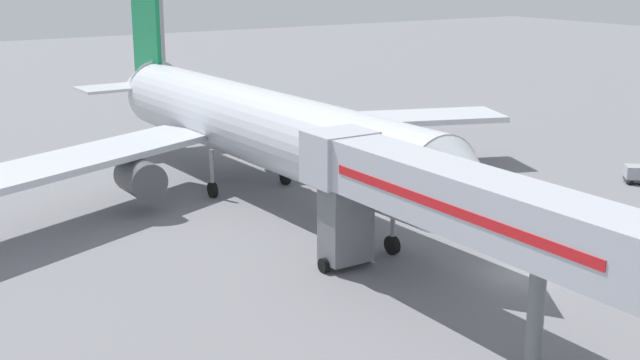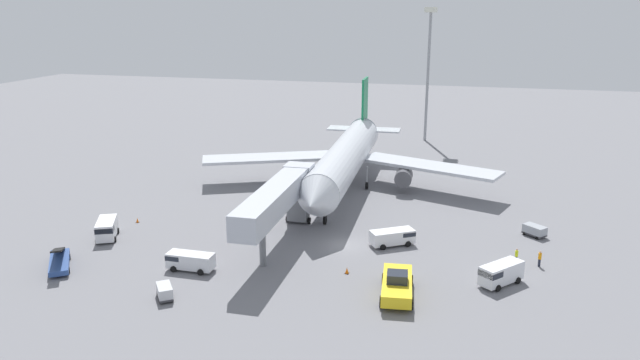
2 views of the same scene
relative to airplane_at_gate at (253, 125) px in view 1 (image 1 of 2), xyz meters
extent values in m
plane|color=slate|center=(4.41, -21.87, -5.00)|extent=(300.00, 300.00, 0.00)
cylinder|color=silver|center=(0.06, -1.48, 0.05)|extent=(6.63, 36.38, 5.29)
cone|color=silver|center=(0.81, -21.72, 0.05)|extent=(5.34, 4.48, 5.18)
cone|color=silver|center=(-0.74, 19.94, 0.45)|extent=(5.27, 6.85, 5.02)
cube|color=#147A47|center=(-0.68, 18.27, 5.34)|extent=(0.55, 5.25, 8.46)
cube|color=silver|center=(2.51, 17.92, 0.71)|extent=(6.48, 4.04, 0.24)
cube|color=silver|center=(-3.83, 17.68, 0.71)|extent=(6.48, 4.04, 0.24)
cube|color=silver|center=(12.06, 1.96, -1.14)|extent=(21.61, 12.10, 0.44)
cube|color=silver|center=(-12.18, 1.06, -1.14)|extent=(21.39, 13.40, 0.44)
cylinder|color=#4C4C51|center=(8.53, 0.56, -2.67)|extent=(2.62, 3.34, 2.50)
cylinder|color=#4C4C51|center=(-8.55, -0.08, -2.67)|extent=(2.62, 3.34, 2.50)
cylinder|color=gray|center=(0.58, -15.59, -2.99)|extent=(0.28, 0.28, 2.92)
cylinder|color=black|center=(0.58, -15.59, -4.45)|extent=(0.39, 1.11, 1.10)
cylinder|color=gray|center=(3.01, 0.80, -2.99)|extent=(0.28, 0.28, 2.92)
cylinder|color=black|center=(3.01, 0.80, -4.45)|extent=(0.39, 1.11, 1.10)
cylinder|color=gray|center=(-3.06, 0.57, -2.99)|extent=(0.28, 0.28, 2.92)
cylinder|color=black|center=(-3.06, 0.57, -4.45)|extent=(0.39, 1.11, 1.10)
cube|color=#B2B7C1|center=(-2.78, -25.65, 1.10)|extent=(3.16, 19.53, 2.70)
cube|color=red|center=(-4.30, -25.66, 1.10)|extent=(0.17, 16.39, 0.44)
cube|color=#B2B7C1|center=(-2.86, -15.29, 1.10)|extent=(3.47, 2.83, 2.84)
cube|color=#232833|center=(-2.87, -13.99, 1.35)|extent=(3.30, 0.27, 0.90)
cube|color=slate|center=(-2.86, -15.89, -2.43)|extent=(2.56, 1.82, 4.35)
cylinder|color=black|center=(-4.28, -15.91, -4.60)|extent=(0.31, 0.80, 0.80)
cylinder|color=black|center=(-1.43, -15.88, -4.60)|extent=(0.31, 0.80, 0.80)
cylinder|color=slate|center=(-2.74, -29.55, -2.63)|extent=(0.70, 0.70, 4.75)
cube|color=white|center=(9.76, -20.47, -3.95)|extent=(5.30, 4.33, 1.54)
cube|color=#1E232D|center=(11.22, -19.55, -3.61)|extent=(2.41, 2.52, 0.49)
cylinder|color=black|center=(10.60, -18.85, -4.66)|extent=(0.76, 0.66, 0.68)
cylinder|color=black|center=(11.58, -20.41, -4.66)|extent=(0.76, 0.66, 0.68)
cylinder|color=black|center=(7.95, -20.52, -4.66)|extent=(0.76, 0.66, 0.68)
cylinder|color=black|center=(8.93, -22.09, -4.66)|extent=(0.76, 0.66, 0.68)
cylinder|color=black|center=(24.80, -13.26, -4.82)|extent=(0.35, 0.33, 0.36)
cylinder|color=black|center=(25.67, -12.26, -4.82)|extent=(0.35, 0.33, 0.36)
camera|label=1|loc=(-26.96, -51.23, 11.40)|focal=46.57mm
camera|label=2|loc=(17.83, -85.33, 21.60)|focal=33.88mm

